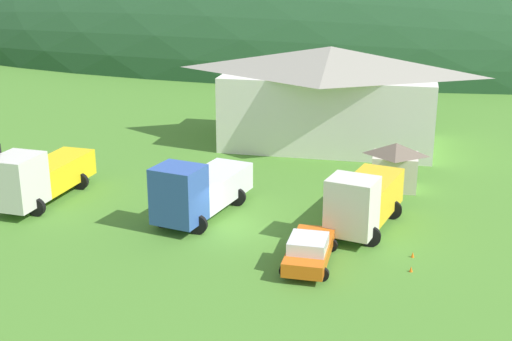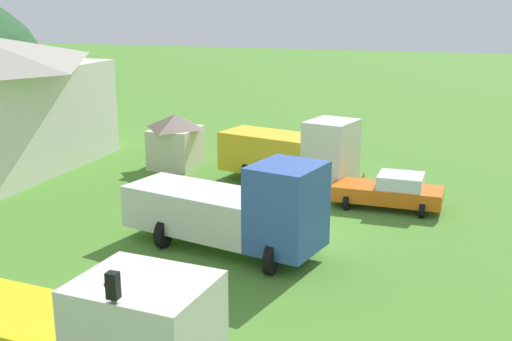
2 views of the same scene
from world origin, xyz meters
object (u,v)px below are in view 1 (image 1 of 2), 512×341
box_truck_blue (198,190)px  service_pickup_orange (309,250)px  traffic_light_west (1,171)px  traffic_cone_mid_row (411,272)px  flatbed_truck_yellow (38,176)px  heavy_rig_striped (364,199)px  play_shed_cream (395,165)px  traffic_cone_near_pickup (412,257)px  depot_building (330,95)px

box_truck_blue → service_pickup_orange: bearing=68.5°
box_truck_blue → traffic_light_west: traffic_light_west is taller
box_truck_blue → traffic_cone_mid_row: box_truck_blue is taller
flatbed_truck_yellow → heavy_rig_striped: (19.79, 0.10, 0.03)m
traffic_cone_mid_row → play_shed_cream: bearing=95.4°
service_pickup_orange → traffic_cone_near_pickup: bearing=112.4°
service_pickup_orange → traffic_cone_mid_row: 5.06m
box_truck_blue → flatbed_truck_yellow: bearing=-78.6°
flatbed_truck_yellow → traffic_cone_near_pickup: flatbed_truck_yellow is taller
play_shed_cream → depot_building: bearing=119.3°
depot_building → traffic_light_west: (-17.08, -19.29, -1.44)m
box_truck_blue → heavy_rig_striped: size_ratio=1.11×
play_shed_cream → box_truck_blue: size_ratio=0.37×
traffic_cone_mid_row → depot_building: bearing=106.7°
play_shed_cream → flatbed_truck_yellow: bearing=-160.4°
traffic_cone_near_pickup → traffic_cone_mid_row: traffic_cone_near_pickup is taller
traffic_light_west → service_pickup_orange: bearing=-9.7°
play_shed_cream → traffic_cone_near_pickup: size_ratio=5.33×
depot_building → service_pickup_orange: (1.69, -22.50, -3.21)m
heavy_rig_striped → play_shed_cream: bearing=-178.0°
heavy_rig_striped → service_pickup_orange: heavy_rig_striped is taller
heavy_rig_striped → traffic_cone_mid_row: heavy_rig_striped is taller
flatbed_truck_yellow → traffic_light_west: size_ratio=1.97×
flatbed_truck_yellow → traffic_cone_mid_row: 23.07m
play_shed_cream → box_truck_blue: 13.50m
traffic_cone_near_pickup → play_shed_cream: bearing=96.6°
depot_building → box_truck_blue: bearing=-107.4°
play_shed_cream → traffic_cone_mid_row: bearing=-84.6°
traffic_light_west → traffic_cone_near_pickup: bearing=-2.9°
depot_building → traffic_cone_near_pickup: depot_building is taller
heavy_rig_striped → box_truck_blue: bearing=-74.4°
box_truck_blue → heavy_rig_striped: bearing=104.6°
heavy_rig_striped → traffic_cone_near_pickup: size_ratio=12.89×
traffic_light_west → traffic_cone_near_pickup: traffic_light_west is taller
heavy_rig_striped → traffic_light_west: size_ratio=1.77×
play_shed_cream → flatbed_truck_yellow: (-21.33, -7.58, 0.17)m
play_shed_cream → box_truck_blue: box_truck_blue is taller
heavy_rig_striped → service_pickup_orange: (-2.27, -5.20, -0.95)m
traffic_light_west → traffic_cone_mid_row: traffic_light_west is taller
play_shed_cream → heavy_rig_striped: (-1.54, -7.48, 0.20)m
depot_building → play_shed_cream: (5.50, -9.82, -2.46)m
flatbed_truck_yellow → box_truck_blue: size_ratio=1.00×
play_shed_cream → service_pickup_orange: (-3.81, -12.68, -0.75)m
box_truck_blue → traffic_cone_mid_row: 13.13m
heavy_rig_striped → traffic_cone_near_pickup: 4.59m
play_shed_cream → flatbed_truck_yellow: 22.64m
flatbed_truck_yellow → service_pickup_orange: flatbed_truck_yellow is taller
flatbed_truck_yellow → traffic_cone_mid_row: size_ratio=14.92×
traffic_cone_near_pickup → traffic_cone_mid_row: size_ratio=1.04×
service_pickup_orange → traffic_cone_mid_row: bearing=94.3°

